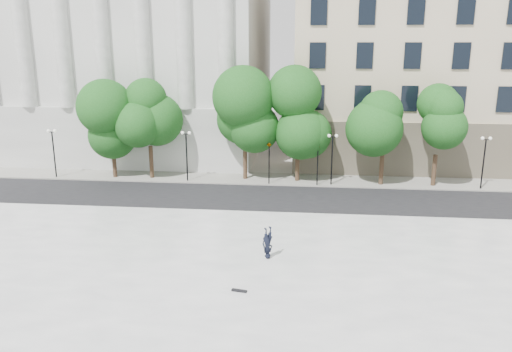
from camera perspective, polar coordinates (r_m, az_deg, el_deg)
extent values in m
plane|color=beige|center=(22.19, -3.43, -16.94)|extent=(160.00, 160.00, 0.00)
cube|color=white|center=(24.66, -2.31, -12.85)|extent=(44.00, 22.00, 0.45)
cube|color=black|center=(38.54, 0.80, -2.75)|extent=(60.00, 8.00, 0.02)
cube|color=gray|center=(44.27, 1.48, -0.35)|extent=(60.00, 4.00, 0.12)
cube|color=silver|center=(61.02, -14.02, 15.23)|extent=(30.00, 26.00, 25.00)
cube|color=beige|center=(60.02, 22.65, 12.65)|extent=(36.00, 26.00, 21.00)
cylinder|color=black|center=(42.19, 1.50, 1.26)|extent=(0.10, 0.10, 3.50)
imported|color=black|center=(41.75, 1.52, 4.07)|extent=(0.82, 1.79, 0.71)
cylinder|color=black|center=(42.10, 7.04, 1.12)|extent=(0.10, 0.10, 3.50)
imported|color=black|center=(41.66, 7.13, 3.91)|extent=(0.94, 1.69, 0.67)
imported|color=black|center=(27.28, 1.34, -8.90)|extent=(1.64, 1.77, 0.48)
cube|color=black|center=(24.00, -1.94, -12.96)|extent=(0.75, 0.33, 0.07)
cylinder|color=#382619|center=(46.24, -15.89, 1.44)|extent=(0.36, 0.36, 2.78)
sphere|color=#134513|center=(45.54, -16.23, 6.07)|extent=(4.16, 4.16, 4.16)
cylinder|color=#382619|center=(45.22, -11.87, 1.53)|extent=(0.36, 0.36, 2.98)
sphere|color=#134513|center=(44.48, -12.15, 6.60)|extent=(4.16, 4.16, 4.16)
cylinder|color=#382619|center=(43.90, -1.26, 1.42)|extent=(0.36, 0.36, 2.94)
sphere|color=#134513|center=(43.14, -1.29, 6.58)|extent=(4.42, 4.42, 4.42)
cylinder|color=#382619|center=(43.38, 4.75, 1.31)|extent=(0.36, 0.36, 3.08)
sphere|color=#134513|center=(42.60, 4.87, 6.78)|extent=(4.22, 4.22, 4.22)
cylinder|color=#382619|center=(43.43, 14.14, 0.78)|extent=(0.36, 0.36, 2.88)
sphere|color=#134513|center=(42.67, 14.47, 5.87)|extent=(3.96, 3.96, 3.96)
cylinder|color=#382619|center=(44.40, 19.68, 0.56)|extent=(0.36, 0.36, 2.74)
sphere|color=#134513|center=(43.68, 20.10, 5.29)|extent=(3.44, 3.44, 3.44)
cylinder|color=black|center=(47.76, -22.07, 2.20)|extent=(0.12, 0.12, 4.20)
cube|color=black|center=(47.38, -22.31, 4.68)|extent=(0.60, 0.06, 0.06)
sphere|color=white|center=(47.51, -22.64, 4.79)|extent=(0.28, 0.28, 0.28)
sphere|color=white|center=(47.23, -22.00, 4.80)|extent=(0.28, 0.28, 0.28)
cylinder|color=black|center=(43.50, -7.91, 2.03)|extent=(0.12, 0.12, 4.23)
cube|color=black|center=(43.08, -8.01, 4.78)|extent=(0.60, 0.06, 0.06)
sphere|color=white|center=(43.14, -8.41, 4.91)|extent=(0.28, 0.28, 0.28)
sphere|color=white|center=(43.00, -7.63, 4.91)|extent=(0.28, 0.28, 0.28)
cylinder|color=black|center=(42.36, 8.66, 1.64)|extent=(0.12, 0.12, 4.21)
cube|color=black|center=(41.93, 8.77, 4.44)|extent=(0.60, 0.06, 0.06)
sphere|color=white|center=(41.90, 8.36, 4.59)|extent=(0.28, 0.28, 0.28)
sphere|color=white|center=(41.93, 9.19, 4.56)|extent=(0.28, 0.28, 0.28)
cylinder|color=black|center=(44.71, 24.53, 1.15)|extent=(0.12, 0.12, 4.22)
cube|color=black|center=(44.30, 24.82, 3.81)|extent=(0.60, 0.06, 0.06)
sphere|color=white|center=(44.19, 24.47, 3.95)|extent=(0.28, 0.28, 0.28)
sphere|color=white|center=(44.39, 25.20, 3.91)|extent=(0.28, 0.28, 0.28)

